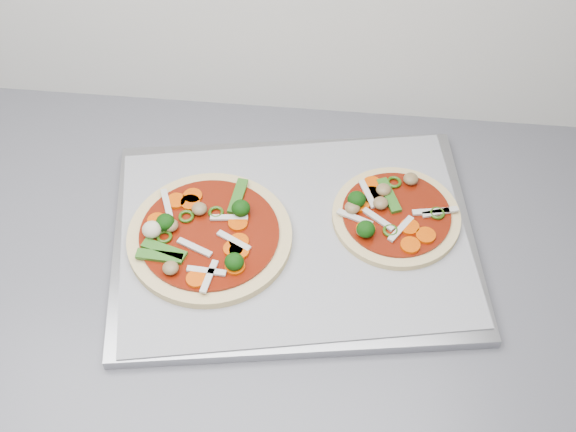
{
  "coord_description": "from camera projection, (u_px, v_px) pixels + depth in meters",
  "views": [
    {
      "loc": [
        0.58,
        0.72,
        1.72
      ],
      "look_at": [
        0.51,
        1.37,
        0.93
      ],
      "focal_mm": 50.0,
      "sensor_mm": 36.0,
      "label": 1
    }
  ],
  "objects": [
    {
      "name": "baking_tray",
      "position": [
        294.0,
        239.0,
        1.03
      ],
      "size": [
        0.51,
        0.41,
        0.01
      ],
      "primitive_type": "cube",
      "rotation": [
        0.0,
        0.0,
        0.16
      ],
      "color": "#9A9BA0",
      "rests_on": "countertop"
    },
    {
      "name": "parchment",
      "position": [
        294.0,
        235.0,
        1.02
      ],
      "size": [
        0.49,
        0.4,
        0.0
      ],
      "primitive_type": "cube",
      "rotation": [
        0.0,
        0.0,
        0.19
      ],
      "color": "#97979C",
      "rests_on": "baking_tray"
    },
    {
      "name": "pizza_left",
      "position": [
        208.0,
        236.0,
        1.01
      ],
      "size": [
        0.21,
        0.21,
        0.04
      ],
      "rotation": [
        0.0,
        0.0,
        -0.03
      ],
      "color": "tan",
      "rests_on": "parchment"
    },
    {
      "name": "pizza_right",
      "position": [
        392.0,
        215.0,
        1.03
      ],
      "size": [
        0.19,
        0.19,
        0.03
      ],
      "rotation": [
        0.0,
        0.0,
        0.14
      ],
      "color": "tan",
      "rests_on": "parchment"
    }
  ]
}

